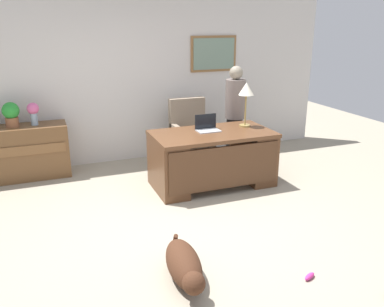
# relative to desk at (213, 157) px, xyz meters

# --- Properties ---
(ground_plane) EXTENTS (12.00, 12.00, 0.00)m
(ground_plane) POSITION_rel_desk_xyz_m (-0.76, -0.96, -0.42)
(ground_plane) COLOR #9E937F
(back_wall) EXTENTS (7.00, 0.16, 2.70)m
(back_wall) POSITION_rel_desk_xyz_m (-0.75, 1.64, 0.93)
(back_wall) COLOR silver
(back_wall) RESTS_ON ground_plane
(desk) EXTENTS (1.68, 0.90, 0.78)m
(desk) POSITION_rel_desk_xyz_m (0.00, 0.00, 0.00)
(desk) COLOR brown
(desk) RESTS_ON ground_plane
(credenza) EXTENTS (1.47, 0.50, 0.80)m
(credenza) POSITION_rel_desk_xyz_m (-2.60, 1.29, -0.02)
(credenza) COLOR brown
(credenza) RESTS_ON ground_plane
(armchair) EXTENTS (0.60, 0.59, 1.07)m
(armchair) POSITION_rel_desk_xyz_m (0.04, 0.99, 0.06)
(armchair) COLOR gray
(armchair) RESTS_ON ground_plane
(person_standing) EXTENTS (0.32, 0.32, 1.59)m
(person_standing) POSITION_rel_desk_xyz_m (0.72, 0.77, 0.39)
(person_standing) COLOR #262323
(person_standing) RESTS_ON ground_plane
(dog_lying) EXTENTS (0.38, 0.90, 0.30)m
(dog_lying) POSITION_rel_desk_xyz_m (-1.16, -1.97, -0.27)
(dog_lying) COLOR #472819
(dog_lying) RESTS_ON ground_plane
(laptop) EXTENTS (0.32, 0.22, 0.22)m
(laptop) POSITION_rel_desk_xyz_m (-0.04, 0.14, 0.42)
(laptop) COLOR #B2B5BA
(laptop) RESTS_ON desk
(desk_lamp) EXTENTS (0.22, 0.22, 0.64)m
(desk_lamp) POSITION_rel_desk_xyz_m (0.58, 0.16, 0.87)
(desk_lamp) COLOR #9E8447
(desk_lamp) RESTS_ON desk
(vase_with_flowers) EXTENTS (0.17, 0.17, 0.33)m
(vase_with_flowers) POSITION_rel_desk_xyz_m (-2.30, 1.29, 0.58)
(vase_with_flowers) COLOR #8DA4B9
(vase_with_flowers) RESTS_ON credenza
(potted_plant) EXTENTS (0.24, 0.24, 0.36)m
(potted_plant) POSITION_rel_desk_xyz_m (-2.60, 1.29, 0.58)
(potted_plant) COLOR brown
(potted_plant) RESTS_ON credenza
(dog_toy_bone) EXTENTS (0.15, 0.10, 0.05)m
(dog_toy_bone) POSITION_rel_desk_xyz_m (-0.08, -2.38, -0.40)
(dog_toy_bone) COLOR #D8338C
(dog_toy_bone) RESTS_ON ground_plane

